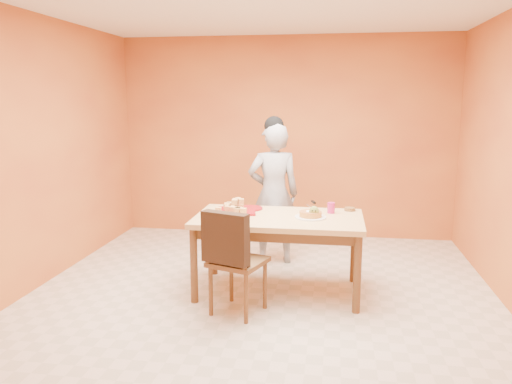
% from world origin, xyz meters
% --- Properties ---
extents(floor, '(5.00, 5.00, 0.00)m').
position_xyz_m(floor, '(0.00, 0.00, 0.00)').
color(floor, beige).
rests_on(floor, ground).
extents(wall_back, '(4.50, 0.00, 4.50)m').
position_xyz_m(wall_back, '(0.00, 2.50, 1.35)').
color(wall_back, orange).
rests_on(wall_back, floor).
extents(wall_left, '(0.00, 5.00, 5.00)m').
position_xyz_m(wall_left, '(-2.25, 0.00, 1.35)').
color(wall_left, orange).
rests_on(wall_left, floor).
extents(dining_table, '(1.60, 0.90, 0.76)m').
position_xyz_m(dining_table, '(0.15, 0.37, 0.67)').
color(dining_table, '#E2B376').
rests_on(dining_table, floor).
extents(dining_chair, '(0.57, 0.63, 0.95)m').
position_xyz_m(dining_chair, '(-0.14, -0.19, 0.49)').
color(dining_chair, brown).
rests_on(dining_chair, floor).
extents(pastry_pile, '(0.33, 0.33, 0.11)m').
position_xyz_m(pastry_pile, '(-0.28, 0.48, 0.84)').
color(pastry_pile, tan).
rests_on(pastry_pile, pastry_platter).
extents(person, '(0.66, 0.51, 1.60)m').
position_xyz_m(person, '(-0.01, 1.26, 0.80)').
color(person, '#9B9B9D').
rests_on(person, floor).
extents(pastry_platter, '(0.43, 0.43, 0.02)m').
position_xyz_m(pastry_platter, '(-0.28, 0.48, 0.77)').
color(pastry_platter, maroon).
rests_on(pastry_platter, dining_table).
extents(red_dinner_plate, '(0.31, 0.31, 0.02)m').
position_xyz_m(red_dinner_plate, '(-0.18, 0.64, 0.77)').
color(red_dinner_plate, maroon).
rests_on(red_dinner_plate, dining_table).
extents(white_cake_plate, '(0.37, 0.37, 0.01)m').
position_xyz_m(white_cake_plate, '(0.46, 0.35, 0.77)').
color(white_cake_plate, white).
rests_on(white_cake_plate, dining_table).
extents(sponge_cake, '(0.24, 0.24, 0.05)m').
position_xyz_m(sponge_cake, '(0.46, 0.35, 0.80)').
color(sponge_cake, orange).
rests_on(sponge_cake, white_cake_plate).
extents(cake_server, '(0.13, 0.27, 0.01)m').
position_xyz_m(cake_server, '(0.47, 0.53, 0.83)').
color(cake_server, white).
rests_on(cake_server, sponge_cake).
extents(egg_ornament, '(0.12, 0.10, 0.12)m').
position_xyz_m(egg_ornament, '(0.49, 0.32, 0.82)').
color(egg_ornament, olive).
rests_on(egg_ornament, dining_table).
extents(magenta_glass, '(0.10, 0.10, 0.11)m').
position_xyz_m(magenta_glass, '(0.65, 0.58, 0.81)').
color(magenta_glass, '#B91B6B').
rests_on(magenta_glass, dining_table).
extents(checker_tin, '(0.14, 0.14, 0.03)m').
position_xyz_m(checker_tin, '(0.83, 0.72, 0.78)').
color(checker_tin, '#3B2110').
rests_on(checker_tin, dining_table).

